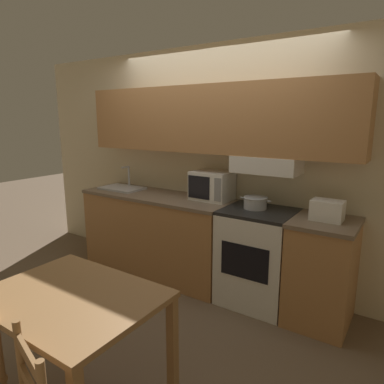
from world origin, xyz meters
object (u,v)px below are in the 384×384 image
object	(u,v)px
stove_range	(257,257)
dining_table	(72,310)
toaster	(327,210)
sink_basin	(122,188)
cooking_pot	(255,202)
microwave	(212,186)

from	to	relation	value
stove_range	dining_table	xyz separation A→B (m)	(-0.44, -1.80, 0.18)
toaster	sink_basin	xyz separation A→B (m)	(-2.39, -0.02, -0.07)
cooking_pot	toaster	xyz separation A→B (m)	(0.66, -0.02, 0.03)
microwave	sink_basin	xyz separation A→B (m)	(-1.20, -0.13, -0.13)
cooking_pot	microwave	size ratio (longest dim) A/B	0.75
stove_range	toaster	distance (m)	0.82
cooking_pot	sink_basin	world-z (taller)	sink_basin
toaster	cooking_pot	bearing A→B (deg)	178.18
microwave	dining_table	size ratio (longest dim) A/B	0.39
cooking_pot	microwave	distance (m)	0.55
cooking_pot	toaster	size ratio (longest dim) A/B	1.14
cooking_pot	dining_table	xyz separation A→B (m)	(-0.38, -1.83, -0.35)
toaster	dining_table	size ratio (longest dim) A/B	0.26
stove_range	cooking_pot	xyz separation A→B (m)	(-0.06, 0.04, 0.53)
sink_basin	microwave	bearing A→B (deg)	6.04
cooking_pot	sink_basin	distance (m)	1.73
toaster	sink_basin	size ratio (longest dim) A/B	0.53
cooking_pot	dining_table	distance (m)	1.90
microwave	dining_table	xyz separation A→B (m)	(0.15, -1.92, -0.44)
stove_range	microwave	size ratio (longest dim) A/B	2.28
stove_range	cooking_pot	bearing A→B (deg)	146.68
cooking_pot	dining_table	bearing A→B (deg)	-101.74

